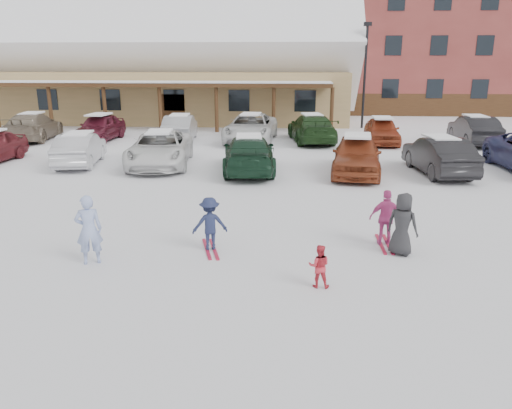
# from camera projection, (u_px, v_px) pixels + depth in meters

# --- Properties ---
(ground) EXTENTS (160.00, 160.00, 0.00)m
(ground) POSITION_uv_depth(u_px,v_px,m) (240.00, 257.00, 11.59)
(ground) COLOR white
(ground) RESTS_ON ground
(day_lodge) EXTENTS (29.12, 12.50, 10.38)m
(day_lodge) POSITION_uv_depth(u_px,v_px,m) (159.00, 66.00, 37.88)
(day_lodge) COLOR tan
(day_lodge) RESTS_ON ground
(alpine_hotel) EXTENTS (31.48, 14.01, 21.48)m
(alpine_hotel) POSITION_uv_depth(u_px,v_px,m) (441.00, 11.00, 44.61)
(alpine_hotel) COLOR maroon
(alpine_hotel) RESTS_ON ground
(lamp_post) EXTENTS (0.50, 0.25, 6.74)m
(lamp_post) POSITION_uv_depth(u_px,v_px,m) (365.00, 70.00, 32.58)
(lamp_post) COLOR black
(lamp_post) RESTS_ON ground
(conifer_3) EXTENTS (3.96, 3.96, 9.18)m
(conifer_3) POSITION_uv_depth(u_px,v_px,m) (340.00, 53.00, 51.90)
(conifer_3) COLOR black
(conifer_3) RESTS_ON ground
(adult_skier) EXTENTS (0.68, 0.57, 1.59)m
(adult_skier) POSITION_uv_depth(u_px,v_px,m) (89.00, 230.00, 11.06)
(adult_skier) COLOR #95A7DB
(adult_skier) RESTS_ON ground
(toddler_red) EXTENTS (0.46, 0.37, 0.90)m
(toddler_red) POSITION_uv_depth(u_px,v_px,m) (319.00, 266.00, 9.98)
(toddler_red) COLOR red
(toddler_red) RESTS_ON ground
(child_navy) EXTENTS (0.95, 0.70, 1.31)m
(child_navy) POSITION_uv_depth(u_px,v_px,m) (210.00, 224.00, 11.89)
(child_navy) COLOR #1C2444
(child_navy) RESTS_ON ground
(skis_child_navy) EXTENTS (0.58, 1.40, 0.03)m
(skis_child_navy) POSITION_uv_depth(u_px,v_px,m) (210.00, 249.00, 12.07)
(skis_child_navy) COLOR #A61734
(skis_child_navy) RESTS_ON ground
(child_magenta) EXTENTS (0.82, 0.35, 1.40)m
(child_magenta) POSITION_uv_depth(u_px,v_px,m) (386.00, 218.00, 12.20)
(child_magenta) COLOR #C64086
(child_magenta) RESTS_ON ground
(skis_child_magenta) EXTENTS (0.21, 1.40, 0.03)m
(skis_child_magenta) POSITION_uv_depth(u_px,v_px,m) (384.00, 244.00, 12.39)
(skis_child_magenta) COLOR #A61734
(skis_child_magenta) RESTS_ON ground
(bystander_dark) EXTENTS (0.87, 0.79, 1.49)m
(bystander_dark) POSITION_uv_depth(u_px,v_px,m) (402.00, 224.00, 11.58)
(bystander_dark) COLOR #28282A
(bystander_dark) RESTS_ON ground
(parked_car_1) EXTENTS (2.18, 4.41, 1.39)m
(parked_car_1) POSITION_uv_depth(u_px,v_px,m) (80.00, 149.00, 21.61)
(parked_car_1) COLOR #B6B6BB
(parked_car_1) RESTS_ON ground
(parked_car_2) EXTENTS (3.09, 5.62, 1.49)m
(parked_car_2) POSITION_uv_depth(u_px,v_px,m) (160.00, 149.00, 21.42)
(parked_car_2) COLOR white
(parked_car_2) RESTS_ON ground
(parked_car_3) EXTENTS (2.51, 5.22, 1.47)m
(parked_car_3) POSITION_uv_depth(u_px,v_px,m) (249.00, 154.00, 20.30)
(parked_car_3) COLOR #163422
(parked_car_3) RESTS_ON ground
(parked_car_4) EXTENTS (2.45, 4.81, 1.57)m
(parked_car_4) POSITION_uv_depth(u_px,v_px,m) (357.00, 155.00, 19.80)
(parked_car_4) COLOR brown
(parked_car_4) RESTS_ON ground
(parked_car_5) EXTENTS (2.04, 4.66, 1.49)m
(parked_car_5) POSITION_uv_depth(u_px,v_px,m) (439.00, 155.00, 19.91)
(parked_car_5) COLOR black
(parked_car_5) RESTS_ON ground
(parked_car_7) EXTENTS (2.94, 5.55, 1.53)m
(parked_car_7) POSITION_uv_depth(u_px,v_px,m) (33.00, 127.00, 28.37)
(parked_car_7) COLOR gray
(parked_car_7) RESTS_ON ground
(parked_car_8) EXTENTS (1.94, 4.44, 1.49)m
(parked_car_8) POSITION_uv_depth(u_px,v_px,m) (100.00, 128.00, 28.15)
(parked_car_8) COLOR maroon
(parked_car_8) RESTS_ON ground
(parked_car_9) EXTENTS (1.93, 4.54, 1.46)m
(parked_car_9) POSITION_uv_depth(u_px,v_px,m) (180.00, 128.00, 28.14)
(parked_car_9) COLOR #9A9B9F
(parked_car_9) RESTS_ON ground
(parked_car_10) EXTENTS (2.89, 5.73, 1.56)m
(parked_car_10) POSITION_uv_depth(u_px,v_px,m) (251.00, 128.00, 27.71)
(parked_car_10) COLOR silver
(parked_car_10) RESTS_ON ground
(parked_car_11) EXTENTS (2.86, 5.54, 1.54)m
(parked_car_11) POSITION_uv_depth(u_px,v_px,m) (312.00, 128.00, 27.68)
(parked_car_11) COLOR #1F3E1B
(parked_car_11) RESTS_ON ground
(parked_car_12) EXTENTS (1.82, 4.21, 1.41)m
(parked_car_12) POSITION_uv_depth(u_px,v_px,m) (382.00, 131.00, 27.17)
(parked_car_12) COLOR #9B3C20
(parked_car_12) RESTS_ON ground
(parked_car_13) EXTENTS (1.73, 4.68, 1.53)m
(parked_car_13) POSITION_uv_depth(u_px,v_px,m) (474.00, 130.00, 26.97)
(parked_car_13) COLOR black
(parked_car_13) RESTS_ON ground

